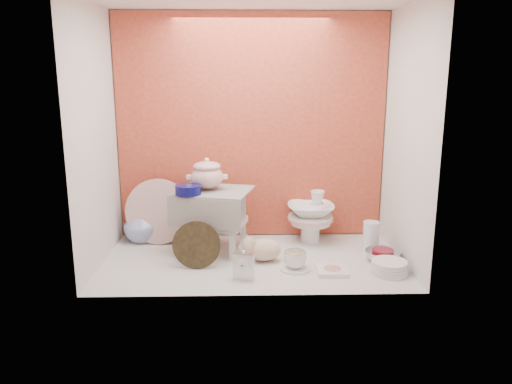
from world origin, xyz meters
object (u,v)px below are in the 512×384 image
(mantel_clock, at_px, (244,265))
(porcelain_tower, at_px, (311,216))
(floral_platter, at_px, (158,212))
(dinner_plate_stack, at_px, (389,267))
(blue_white_vase, at_px, (141,224))
(plush_pig, at_px, (264,249))
(soup_tureen, at_px, (207,174))
(step_stool, at_px, (214,220))
(crystal_bowl, at_px, (383,256))
(gold_rim_teacup, at_px, (295,259))

(mantel_clock, relative_size, porcelain_tower, 0.47)
(floral_platter, xyz_separation_m, dinner_plate_stack, (1.39, -0.56, -0.18))
(blue_white_vase, distance_m, dinner_plate_stack, 1.63)
(mantel_clock, xyz_separation_m, porcelain_tower, (0.45, 0.63, 0.09))
(blue_white_vase, relative_size, dinner_plate_stack, 1.11)
(floral_platter, relative_size, porcelain_tower, 1.23)
(dinner_plate_stack, distance_m, porcelain_tower, 0.69)
(blue_white_vase, bearing_deg, plush_pig, -25.72)
(soup_tureen, relative_size, dinner_plate_stack, 1.13)
(step_stool, relative_size, soup_tureen, 1.86)
(soup_tureen, height_order, mantel_clock, soup_tureen)
(mantel_clock, height_order, porcelain_tower, porcelain_tower)
(plush_pig, bearing_deg, crystal_bowl, 14.81)
(mantel_clock, relative_size, gold_rim_teacup, 1.26)
(step_stool, distance_m, plush_pig, 0.39)
(blue_white_vase, bearing_deg, gold_rim_teacup, -28.28)
(floral_platter, height_order, mantel_clock, floral_platter)
(gold_rim_teacup, height_order, dinner_plate_stack, gold_rim_teacup)
(mantel_clock, height_order, crystal_bowl, mantel_clock)
(blue_white_vase, xyz_separation_m, crystal_bowl, (1.53, -0.41, -0.09))
(blue_white_vase, distance_m, porcelain_tower, 1.14)
(step_stool, xyz_separation_m, mantel_clock, (0.19, -0.48, -0.11))
(gold_rim_teacup, relative_size, porcelain_tower, 0.38)
(floral_platter, distance_m, gold_rim_teacup, 1.01)
(plush_pig, bearing_deg, porcelain_tower, 64.27)
(gold_rim_teacup, bearing_deg, porcelain_tower, 72.95)
(blue_white_vase, distance_m, gold_rim_teacup, 1.12)
(step_stool, xyz_separation_m, crystal_bowl, (1.03, -0.22, -0.16))
(plush_pig, bearing_deg, blue_white_vase, 170.71)
(crystal_bowl, height_order, porcelain_tower, porcelain_tower)
(soup_tureen, bearing_deg, porcelain_tower, 11.60)
(step_stool, bearing_deg, gold_rim_teacup, -20.79)
(soup_tureen, height_order, gold_rim_teacup, soup_tureen)
(floral_platter, height_order, crystal_bowl, floral_platter)
(blue_white_vase, relative_size, crystal_bowl, 1.12)
(gold_rim_teacup, relative_size, crystal_bowl, 0.62)
(mantel_clock, relative_size, crystal_bowl, 0.78)
(step_stool, relative_size, dinner_plate_stack, 2.09)
(step_stool, bearing_deg, dinner_plate_stack, -7.65)
(plush_pig, bearing_deg, soup_tureen, 164.50)
(plush_pig, relative_size, porcelain_tower, 0.72)
(step_stool, distance_m, gold_rim_teacup, 0.61)
(blue_white_vase, xyz_separation_m, dinner_plate_stack, (1.52, -0.60, -0.08))
(plush_pig, relative_size, crystal_bowl, 1.18)
(blue_white_vase, height_order, gold_rim_teacup, blue_white_vase)
(mantel_clock, height_order, dinner_plate_stack, mantel_clock)
(step_stool, distance_m, crystal_bowl, 1.06)
(step_stool, height_order, floral_platter, floral_platter)
(mantel_clock, distance_m, porcelain_tower, 0.78)
(floral_platter, height_order, porcelain_tower, floral_platter)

